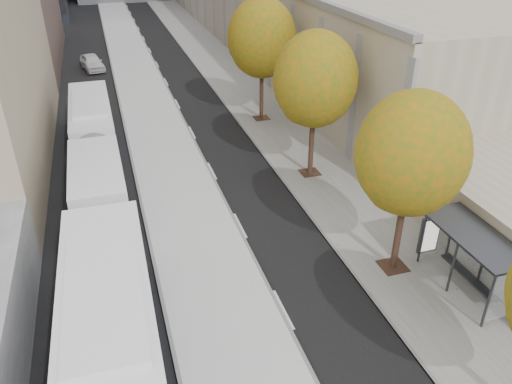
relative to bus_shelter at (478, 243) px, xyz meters
name	(u,v)px	position (x,y,z in m)	size (l,w,h in m)	color
bus_platform	(150,110)	(-9.56, 24.04, -2.11)	(4.25, 150.00, 0.15)	silver
sidewalk	(252,100)	(-1.56, 24.04, -2.15)	(4.75, 150.00, 0.08)	gray
bus_shelter	(478,243)	(0.00, 0.00, 0.00)	(1.90, 4.40, 2.53)	#383A3F
tree_c	(412,154)	(-2.09, 2.04, 3.06)	(4.20, 4.20, 7.28)	black
tree_d	(315,80)	(-2.09, 11.04, 3.28)	(4.40, 4.40, 7.60)	black
tree_e	(262,38)	(-2.09, 20.04, 3.50)	(4.60, 4.60, 7.92)	black
bus_far	(94,146)	(-13.57, 15.16, -0.67)	(2.65, 16.75, 2.79)	white
distant_car	(92,62)	(-13.34, 36.93, -1.47)	(1.70, 4.22, 1.44)	silver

